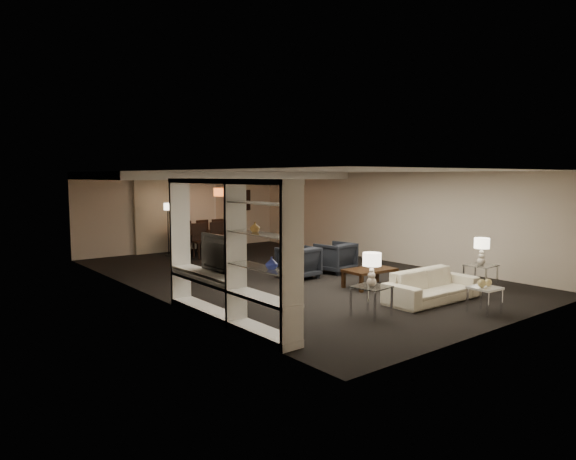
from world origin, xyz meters
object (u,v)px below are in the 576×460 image
Objects in this scene: chair_nm at (220,239)px; chair_fr at (215,234)px; floor_lamp at (168,229)px; floor_speaker at (241,273)px; vase_blue at (272,263)px; vase_amber at (255,227)px; television at (213,254)px; chair_fl at (181,237)px; chair_nr at (237,238)px; side_table_right at (481,277)px; pendant_light at (223,192)px; dining_table at (209,243)px; chair_fm at (199,235)px; table_lamp_right at (482,251)px; chair_nl at (202,241)px; table_lamp_left at (372,270)px; coffee_table at (370,278)px; armchair_right at (335,257)px; sofa at (432,286)px; armchair_left at (298,262)px; marble_table at (484,300)px; side_table_left at (371,301)px.

chair_nm and chair_fr have the same top height.
chair_nm is 0.64× the size of floor_lamp.
floor_lamp is (1.54, 6.36, 0.21)m from floor_speaker.
vase_blue is 1.19× the size of vase_amber.
television is 1.11× the size of chair_fl.
side_table_right is at bearing -72.84° from chair_nr.
pendant_light reaches higher than dining_table.
chair_fm is at bearing 92.92° from dining_table.
table_lamp_right is 7.61m from chair_nm.
chair_nm is at bearing 4.15° from chair_nl.
table_lamp_left is 0.57× the size of chair_nl.
chair_fl is at bearing 135.63° from dining_table.
armchair_right reaches higher than coffee_table.
side_table_right is (1.70, 0.00, -0.04)m from sofa.
sofa is 2.00× the size of chair_nr.
television is 7.26× the size of vase_amber.
sofa is (0.25, -7.25, -1.62)m from pendant_light.
chair_fr is (0.00, 1.30, 0.00)m from chair_nr.
chair_fl reaches higher than armchair_right.
armchair_left is at bearing -90.52° from dining_table.
vase_blue is (-3.61, -7.30, -0.77)m from pendant_light.
television is (-3.83, 0.06, 0.87)m from coffee_table.
armchair_left is at bearing 101.24° from sofa.
side_table_right is 2.03m from marble_table.
television reaches higher than chair_fr.
chair_fr is (1.98, 8.63, 0.25)m from side_table_left.
coffee_table is 2.41m from table_lamp_left.
coffee_table is 1.34× the size of armchair_left.
table_lamp_right is 8.25m from dining_table.
floor_lamp is at bearing 20.13° from chair_fl.
pendant_light is at bearing 114.13° from chair_fl.
marble_table is (-1.70, -1.10, -0.03)m from side_table_right.
side_table_left is 0.55× the size of chair_fl.
dining_table is 1.92× the size of chair_fl.
chair_nr is (4.14, 6.97, -1.13)m from vase_amber.
chair_fl is (-2.62, 8.63, 0.25)m from side_table_right.
side_table_right is at bearing -66.21° from chair_nl.
table_lamp_right reaches higher than chair_nl.
table_lamp_left is 0.57× the size of chair_fm.
chair_fl is at bearing 97.44° from coffee_table.
marble_table is at bearing 94.99° from armchair_left.
floor_speaker reaches higher than chair_nm.
floor_lamp reaches higher than armchair_right.
floor_speaker is at bearing -117.92° from pendant_light.
table_lamp_left reaches higher than chair_fm.
table_lamp_right is 0.57× the size of chair_fm.
chair_nr is at bearing 87.18° from coffee_table.
marble_table is at bearing -85.69° from chair_nr.
side_table_left is at bearing 1.29° from vase_blue.
pendant_light is 1.12× the size of marble_table.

